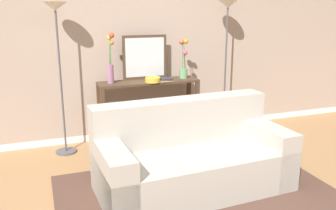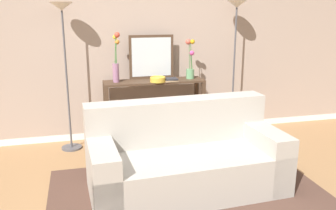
{
  "view_description": "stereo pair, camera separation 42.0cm",
  "coord_description": "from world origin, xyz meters",
  "px_view_note": "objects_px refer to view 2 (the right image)",
  "views": [
    {
      "loc": [
        -1.25,
        -2.65,
        1.8
      ],
      "look_at": [
        0.13,
        1.17,
        0.7
      ],
      "focal_mm": 38.99,
      "sensor_mm": 36.0,
      "label": 1
    },
    {
      "loc": [
        -0.85,
        -2.77,
        1.8
      ],
      "look_at": [
        0.13,
        1.17,
        0.7
      ],
      "focal_mm": 38.99,
      "sensor_mm": 36.0,
      "label": 2
    }
  ],
  "objects_px": {
    "vase_tall_flowers": "(116,61)",
    "book_stack": "(171,80)",
    "floor_lamp_left": "(64,36)",
    "floor_lamp_right": "(236,31)",
    "vase_short_flowers": "(190,63)",
    "console_table": "(154,100)",
    "fruit_bowl": "(158,79)",
    "book_row_under_console": "(130,139)",
    "wall_mirror": "(151,57)",
    "couch": "(185,160)"
  },
  "relations": [
    {
      "from": "wall_mirror",
      "to": "book_stack",
      "type": "distance_m",
      "value": 0.42
    },
    {
      "from": "wall_mirror",
      "to": "book_row_under_console",
      "type": "height_order",
      "value": "wall_mirror"
    },
    {
      "from": "floor_lamp_left",
      "to": "vase_tall_flowers",
      "type": "relative_size",
      "value": 2.89
    },
    {
      "from": "console_table",
      "to": "book_row_under_console",
      "type": "bearing_deg",
      "value": -180.0
    },
    {
      "from": "couch",
      "to": "book_stack",
      "type": "bearing_deg",
      "value": 81.7
    },
    {
      "from": "vase_tall_flowers",
      "to": "book_row_under_console",
      "type": "bearing_deg",
      "value": -3.84
    },
    {
      "from": "console_table",
      "to": "fruit_bowl",
      "type": "xyz_separation_m",
      "value": [
        0.03,
        -0.1,
        0.3
      ]
    },
    {
      "from": "book_stack",
      "to": "wall_mirror",
      "type": "bearing_deg",
      "value": 129.86
    },
    {
      "from": "floor_lamp_left",
      "to": "floor_lamp_right",
      "type": "distance_m",
      "value": 2.25
    },
    {
      "from": "fruit_bowl",
      "to": "vase_tall_flowers",
      "type": "bearing_deg",
      "value": 167.67
    },
    {
      "from": "wall_mirror",
      "to": "book_stack",
      "type": "relative_size",
      "value": 3.1
    },
    {
      "from": "floor_lamp_right",
      "to": "fruit_bowl",
      "type": "xyz_separation_m",
      "value": [
        -1.1,
        -0.07,
        -0.6
      ]
    },
    {
      "from": "vase_short_flowers",
      "to": "wall_mirror",
      "type": "bearing_deg",
      "value": 164.55
    },
    {
      "from": "floor_lamp_right",
      "to": "console_table",
      "type": "bearing_deg",
      "value": 178.52
    },
    {
      "from": "vase_short_flowers",
      "to": "book_row_under_console",
      "type": "relative_size",
      "value": 1.34
    },
    {
      "from": "book_stack",
      "to": "book_row_under_console",
      "type": "bearing_deg",
      "value": 169.08
    },
    {
      "from": "floor_lamp_left",
      "to": "book_row_under_console",
      "type": "distance_m",
      "value": 1.61
    },
    {
      "from": "wall_mirror",
      "to": "fruit_bowl",
      "type": "xyz_separation_m",
      "value": [
        0.03,
        -0.25,
        -0.26
      ]
    },
    {
      "from": "fruit_bowl",
      "to": "book_stack",
      "type": "height_order",
      "value": "fruit_bowl"
    },
    {
      "from": "floor_lamp_right",
      "to": "vase_tall_flowers",
      "type": "height_order",
      "value": "floor_lamp_right"
    },
    {
      "from": "couch",
      "to": "floor_lamp_right",
      "type": "height_order",
      "value": "floor_lamp_right"
    },
    {
      "from": "vase_tall_flowers",
      "to": "book_stack",
      "type": "height_order",
      "value": "vase_tall_flowers"
    },
    {
      "from": "vase_tall_flowers",
      "to": "book_row_under_console",
      "type": "distance_m",
      "value": 1.08
    },
    {
      "from": "fruit_bowl",
      "to": "floor_lamp_left",
      "type": "bearing_deg",
      "value": 176.27
    },
    {
      "from": "floor_lamp_right",
      "to": "wall_mirror",
      "type": "bearing_deg",
      "value": 171.41
    },
    {
      "from": "console_table",
      "to": "wall_mirror",
      "type": "bearing_deg",
      "value": 91.95
    },
    {
      "from": "couch",
      "to": "book_row_under_console",
      "type": "height_order",
      "value": "couch"
    },
    {
      "from": "couch",
      "to": "book_row_under_console",
      "type": "relative_size",
      "value": 4.84
    },
    {
      "from": "wall_mirror",
      "to": "vase_tall_flowers",
      "type": "bearing_deg",
      "value": -164.96
    },
    {
      "from": "floor_lamp_left",
      "to": "book_stack",
      "type": "distance_m",
      "value": 1.45
    },
    {
      "from": "console_table",
      "to": "vase_short_flowers",
      "type": "distance_m",
      "value": 0.69
    },
    {
      "from": "vase_tall_flowers",
      "to": "book_stack",
      "type": "relative_size",
      "value": 3.29
    },
    {
      "from": "wall_mirror",
      "to": "vase_short_flowers",
      "type": "relative_size",
      "value": 1.13
    },
    {
      "from": "floor_lamp_left",
      "to": "floor_lamp_right",
      "type": "xyz_separation_m",
      "value": [
        2.25,
        -0.0,
        0.03
      ]
    },
    {
      "from": "fruit_bowl",
      "to": "book_row_under_console",
      "type": "xyz_separation_m",
      "value": [
        -0.37,
        0.1,
        -0.83
      ]
    },
    {
      "from": "floor_lamp_right",
      "to": "vase_short_flowers",
      "type": "relative_size",
      "value": 3.52
    },
    {
      "from": "floor_lamp_right",
      "to": "vase_short_flowers",
      "type": "xyz_separation_m",
      "value": [
        -0.63,
        0.03,
        -0.42
      ]
    },
    {
      "from": "floor_lamp_right",
      "to": "book_stack",
      "type": "height_order",
      "value": "floor_lamp_right"
    },
    {
      "from": "console_table",
      "to": "floor_lamp_left",
      "type": "xyz_separation_m",
      "value": [
        -1.12,
        -0.03,
        0.88
      ]
    },
    {
      "from": "console_table",
      "to": "wall_mirror",
      "type": "xyz_separation_m",
      "value": [
        -0.0,
        0.14,
        0.56
      ]
    },
    {
      "from": "vase_short_flowers",
      "to": "book_row_under_console",
      "type": "height_order",
      "value": "vase_short_flowers"
    },
    {
      "from": "console_table",
      "to": "book_stack",
      "type": "height_order",
      "value": "book_stack"
    },
    {
      "from": "wall_mirror",
      "to": "vase_tall_flowers",
      "type": "distance_m",
      "value": 0.51
    },
    {
      "from": "console_table",
      "to": "fruit_bowl",
      "type": "distance_m",
      "value": 0.32
    },
    {
      "from": "wall_mirror",
      "to": "vase_tall_flowers",
      "type": "xyz_separation_m",
      "value": [
        -0.49,
        -0.13,
        -0.02
      ]
    },
    {
      "from": "vase_tall_flowers",
      "to": "fruit_bowl",
      "type": "xyz_separation_m",
      "value": [
        0.52,
        -0.11,
        -0.24
      ]
    },
    {
      "from": "floor_lamp_left",
      "to": "wall_mirror",
      "type": "distance_m",
      "value": 1.17
    },
    {
      "from": "book_stack",
      "to": "floor_lamp_left",
      "type": "bearing_deg",
      "value": 176.7
    },
    {
      "from": "console_table",
      "to": "wall_mirror",
      "type": "distance_m",
      "value": 0.58
    },
    {
      "from": "book_row_under_console",
      "to": "wall_mirror",
      "type": "bearing_deg",
      "value": 22.68
    }
  ]
}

